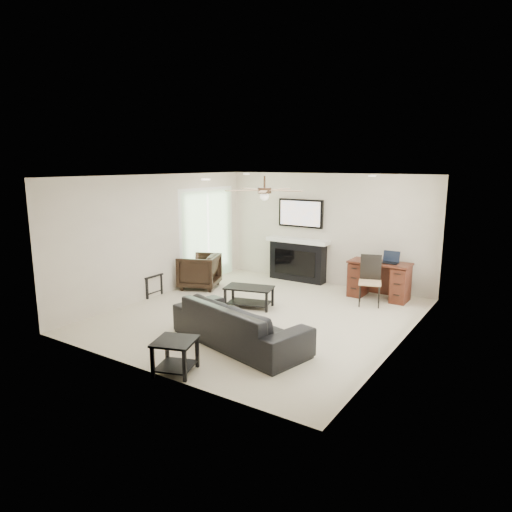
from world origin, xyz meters
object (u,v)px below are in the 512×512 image
object	(u,v)px
coffee_table	(249,297)
desk	(379,280)
sofa	(239,323)
fireplace_unit	(298,241)
armchair	(199,271)

from	to	relation	value
coffee_table	desk	xyz separation A→B (m)	(1.89, 1.93, 0.18)
coffee_table	sofa	bearing A→B (deg)	-76.00
sofa	coffee_table	size ratio (longest dim) A/B	2.54
coffee_table	fireplace_unit	world-z (taller)	fireplace_unit
armchair	coffee_table	world-z (taller)	armchair
armchair	coffee_table	bearing A→B (deg)	49.75
sofa	desk	size ratio (longest dim) A/B	1.87
armchair	fireplace_unit	bearing A→B (deg)	116.73
armchair	fireplace_unit	xyz separation A→B (m)	(1.51, 1.75, 0.58)
armchair	desk	bearing A→B (deg)	88.74
coffee_table	desk	bearing A→B (deg)	30.27
fireplace_unit	desk	size ratio (longest dim) A/B	1.57
armchair	fireplace_unit	world-z (taller)	fireplace_unit
sofa	desk	distance (m)	3.67
sofa	desk	world-z (taller)	desk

